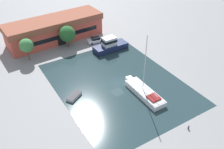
# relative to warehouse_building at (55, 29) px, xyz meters

# --- Properties ---
(ground_plane) EXTENTS (440.00, 440.00, 0.00)m
(ground_plane) POSITION_rel_warehouse_building_xyz_m (3.91, -28.10, -3.32)
(ground_plane) COLOR gray
(water_canal) EXTENTS (26.27, 33.60, 0.01)m
(water_canal) POSITION_rel_warehouse_building_xyz_m (3.91, -28.10, -3.32)
(water_canal) COLOR #23383D
(water_canal) RESTS_ON ground
(warehouse_building) EXTENTS (28.58, 10.13, 6.57)m
(warehouse_building) POSITION_rel_warehouse_building_xyz_m (0.00, 0.00, 0.00)
(warehouse_building) COLOR #C64C3D
(warehouse_building) RESTS_ON ground
(quay_tree_near_building) EXTENTS (4.52, 4.52, 6.21)m
(quay_tree_near_building) POSITION_rel_warehouse_building_xyz_m (1.37, -6.11, 0.62)
(quay_tree_near_building) COLOR brown
(quay_tree_near_building) RESTS_ON ground
(quay_tree_by_water) EXTENTS (3.52, 3.52, 6.06)m
(quay_tree_by_water) POSITION_rel_warehouse_building_xyz_m (-10.25, -7.58, 0.97)
(quay_tree_by_water) COLOR brown
(quay_tree_by_water) RESTS_ON ground
(parked_car) EXTENTS (4.61, 2.32, 1.70)m
(parked_car) POSITION_rel_warehouse_building_xyz_m (9.01, -7.95, -2.47)
(parked_car) COLOR silver
(parked_car) RESTS_ON ground
(sailboat_moored) EXTENTS (3.17, 11.58, 13.84)m
(sailboat_moored) POSITION_rel_warehouse_building_xyz_m (6.55, -34.41, -2.62)
(sailboat_moored) COLOR white
(sailboat_moored) RESTS_ON water_canal
(motor_cruiser) EXTENTS (9.72, 3.80, 3.89)m
(motor_cruiser) POSITION_rel_warehouse_building_xyz_m (10.47, -13.88, -1.92)
(motor_cruiser) COLOR #19234C
(motor_cruiser) RESTS_ON water_canal
(small_dinghy) EXTENTS (3.99, 3.35, 0.62)m
(small_dinghy) POSITION_rel_warehouse_building_xyz_m (-6.57, -27.31, -3.00)
(small_dinghy) COLOR silver
(small_dinghy) RESTS_ON water_canal
(mooring_bollard) EXTENTS (0.33, 0.33, 0.74)m
(mooring_bollard) POSITION_rel_warehouse_building_xyz_m (7.49, -46.33, -2.93)
(mooring_bollard) COLOR #47474C
(mooring_bollard) RESTS_ON ground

